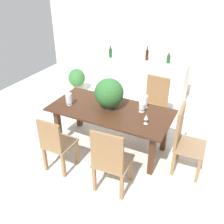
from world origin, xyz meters
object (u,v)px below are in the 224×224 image
Objects in this scene: chair_far_right at (154,102)px; crystal_vase_right at (145,101)px; kitchen_counter at (141,81)px; chair_near_right at (110,159)px; wine_bottle_clear at (168,59)px; chair_foot_end at (184,137)px; chair_near_left at (56,143)px; crystal_vase_left at (142,107)px; wine_bottle_tall at (147,55)px; wine_glass at (146,117)px; flower_centerpiece at (109,93)px; potted_plant_floor at (77,79)px; dining_table at (110,115)px; crystal_vase_center_near at (69,98)px; wine_bottle_amber at (110,53)px.

crystal_vase_right is at bearing -83.28° from chair_far_right.
chair_far_right is 1.19m from kitchen_counter.
chair_near_right is 2.92m from wine_bottle_clear.
kitchen_counter is (-1.38, 1.91, -0.09)m from chair_foot_end.
chair_far_right reaches higher than kitchen_counter.
crystal_vase_left is at bearing -131.60° from chair_near_left.
crystal_vase_right is at bearing -70.75° from wine_bottle_tall.
crystal_vase_right is 0.49m from wine_glass.
flower_centerpiece is at bearing -169.03° from crystal_vase_left.
chair_near_right is at bearing -78.94° from wine_bottle_tall.
crystal_vase_right is 0.72× the size of wine_bottle_tall.
crystal_vase_left is 0.72× the size of wine_bottle_clear.
chair_foot_end is at bearing -29.07° from potted_plant_floor.
crystal_vase_right is (0.01, -0.60, 0.30)m from chair_far_right.
wine_bottle_tall is at bearing -177.80° from wine_bottle_clear.
chair_foot_end reaches higher than dining_table.
chair_foot_end is 2.41m from wine_bottle_tall.
kitchen_counter is 0.60m from wine_bottle_tall.
crystal_vase_right is (-0.01, 0.15, 0.03)m from crystal_vase_left.
chair_near_left is 4.31× the size of crystal_vase_right.
crystal_vase_left reaches higher than dining_table.
crystal_vase_center_near is 0.80× the size of wine_bottle_amber.
flower_centerpiece is 2.44m from potted_plant_floor.
crystal_vase_right is at bearing -127.55° from chair_near_left.
crystal_vase_left is (0.02, -0.75, 0.27)m from chair_far_right.
chair_near_right is at bearing -91.23° from crystal_vase_left.
flower_centerpiece reaches higher than crystal_vase_left.
chair_foot_end is 6.77× the size of wine_glass.
chair_foot_end is 0.63m from wine_glass.
wine_bottle_amber reaches higher than wine_bottle_clear.
flower_centerpiece is (-0.50, 0.95, 0.43)m from chair_near_right.
wine_bottle_clear reaches higher than chair_near_right.
wine_bottle_amber reaches higher than chair_near_right.
chair_far_right is 1.81m from chair_near_right.
crystal_vase_left is (0.92, 1.04, 0.32)m from chair_near_left.
potted_plant_floor is (-0.87, -0.13, -0.74)m from wine_bottle_amber.
chair_near_left is at bearing -96.79° from wine_bottle_tall.
crystal_vase_right is at bearing 92.23° from crystal_vase_left.
wine_bottle_tall is (-0.58, 1.65, 0.22)m from crystal_vase_right.
crystal_vase_right is 2.66m from potted_plant_floor.
wine_bottle_amber reaches higher than crystal_vase_right.
chair_far_right is at bearing -57.60° from kitchen_counter.
kitchen_counter is (0.50, 2.07, -0.37)m from crystal_vase_center_near.
chair_far_right is 6.62× the size of wine_glass.
flower_centerpiece reaches higher than crystal_vase_right.
potted_plant_floor is (-2.22, 2.55, -0.23)m from chair_near_right.
wine_glass is (-0.55, -0.14, 0.27)m from chair_foot_end.
flower_centerpiece is 2.32× the size of crystal_vase_right.
wine_bottle_tall reaches higher than wine_glass.
dining_table is 2.15× the size of chair_near_left.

